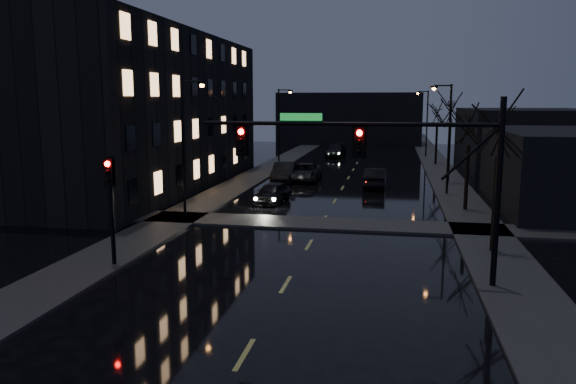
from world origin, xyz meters
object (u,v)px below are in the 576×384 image
at_px(oncoming_car_c, 305,172).
at_px(lead_car, 375,178).
at_px(oncoming_car_d, 336,151).
at_px(oncoming_car_a, 272,193).
at_px(oncoming_car_b, 284,172).

distance_m(oncoming_car_c, lead_car, 6.63).
distance_m(oncoming_car_d, lead_car, 24.59).
distance_m(oncoming_car_a, oncoming_car_b, 10.01).
bearing_deg(oncoming_car_b, oncoming_car_d, 81.14).
xyz_separation_m(oncoming_car_a, oncoming_car_b, (-1.07, 9.95, 0.13)).
bearing_deg(oncoming_car_d, oncoming_car_a, -88.17).
xyz_separation_m(oncoming_car_a, oncoming_car_d, (1.04, 32.12, 0.05)).
bearing_deg(oncoming_car_a, oncoming_car_c, 94.77).
bearing_deg(oncoming_car_a, lead_car, 58.72).
bearing_deg(lead_car, oncoming_car_d, -76.33).
relative_size(oncoming_car_a, oncoming_car_d, 0.79).
height_order(oncoming_car_a, oncoming_car_c, oncoming_car_c).
height_order(oncoming_car_b, lead_car, oncoming_car_b).
height_order(oncoming_car_b, oncoming_car_c, oncoming_car_b).
height_order(oncoming_car_a, oncoming_car_b, oncoming_car_b).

